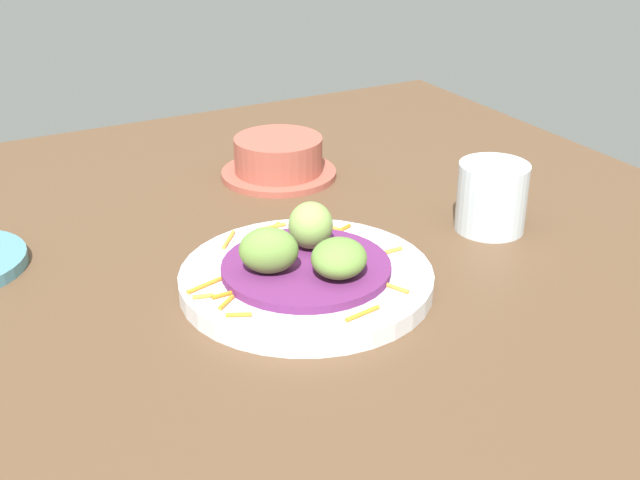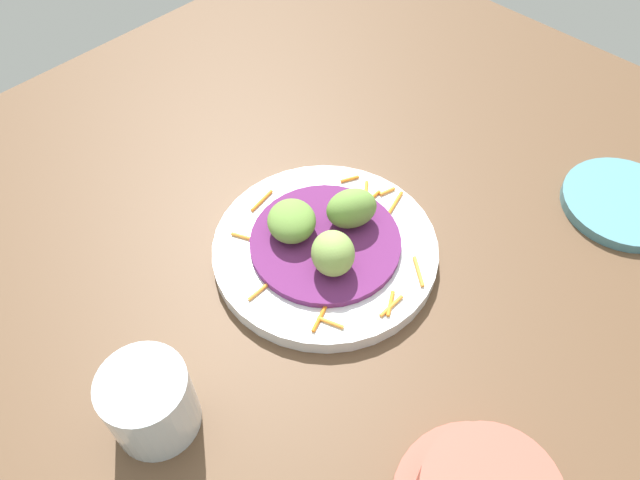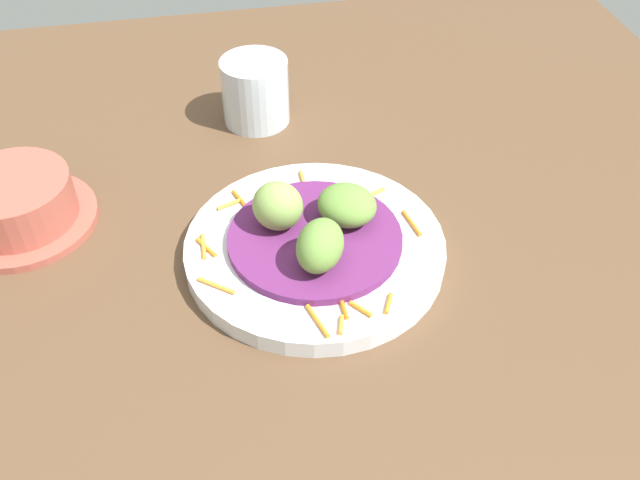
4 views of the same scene
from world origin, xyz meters
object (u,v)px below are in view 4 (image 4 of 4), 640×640
at_px(guac_scoop_right, 341,293).
at_px(side_plate_small, 279,212).
at_px(guac_scoop_center, 375,336).
at_px(main_plate, 332,357).
at_px(guac_scoop_left, 281,324).

relative_size(guac_scoop_right, side_plate_small, 0.46).
distance_m(guac_scoop_center, side_plate_small, 0.35).
height_order(guac_scoop_center, side_plate_small, guac_scoop_center).
xyz_separation_m(main_plate, guac_scoop_right, (0.01, 0.04, 0.03)).
distance_m(main_plate, side_plate_small, 0.32).
xyz_separation_m(main_plate, guac_scoop_left, (-0.04, -0.01, 0.04)).
distance_m(guac_scoop_left, guac_scoop_right, 0.07).
bearing_deg(main_plate, guac_scoop_right, 77.57).
height_order(guac_scoop_right, side_plate_small, guac_scoop_right).
relative_size(guac_scoop_left, side_plate_small, 0.49).
height_order(guac_scoop_left, guac_scoop_right, guac_scoop_left).
bearing_deg(guac_scoop_right, guac_scoop_center, -72.43).
distance_m(main_plate, guac_scoop_right, 0.05).
bearing_deg(side_plate_small, guac_scoop_right, -78.35).
bearing_deg(guac_scoop_left, side_plate_small, 91.85).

